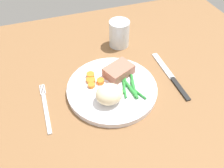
{
  "coord_description": "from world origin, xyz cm",
  "views": [
    {
      "loc": [
        -9.51,
        -38.76,
        48.31
      ],
      "look_at": [
        3.89,
        0.89,
        4.6
      ],
      "focal_mm": 36.45,
      "sensor_mm": 36.0,
      "label": 1
    }
  ],
  "objects_px": {
    "dinner_plate": "(112,89)",
    "meat_portion": "(119,71)",
    "fork": "(46,107)",
    "knife": "(171,76)",
    "water_glass": "(119,35)"
  },
  "relations": [
    {
      "from": "meat_portion",
      "to": "knife",
      "type": "xyz_separation_m",
      "value": [
        0.15,
        -0.04,
        -0.03
      ]
    },
    {
      "from": "dinner_plate",
      "to": "meat_portion",
      "type": "relative_size",
      "value": 3.12
    },
    {
      "from": "meat_portion",
      "to": "water_glass",
      "type": "distance_m",
      "value": 0.16
    },
    {
      "from": "dinner_plate",
      "to": "water_glass",
      "type": "bearing_deg",
      "value": 65.03
    },
    {
      "from": "dinner_plate",
      "to": "meat_portion",
      "type": "bearing_deg",
      "value": 49.4
    },
    {
      "from": "fork",
      "to": "water_glass",
      "type": "height_order",
      "value": "water_glass"
    },
    {
      "from": "meat_portion",
      "to": "fork",
      "type": "relative_size",
      "value": 0.47
    },
    {
      "from": "meat_portion",
      "to": "knife",
      "type": "height_order",
      "value": "meat_portion"
    },
    {
      "from": "dinner_plate",
      "to": "meat_portion",
      "type": "xyz_separation_m",
      "value": [
        0.03,
        0.04,
        0.02
      ]
    },
    {
      "from": "fork",
      "to": "water_glass",
      "type": "relative_size",
      "value": 1.92
    },
    {
      "from": "fork",
      "to": "water_glass",
      "type": "distance_m",
      "value": 0.33
    },
    {
      "from": "meat_portion",
      "to": "water_glass",
      "type": "relative_size",
      "value": 0.91
    },
    {
      "from": "dinner_plate",
      "to": "knife",
      "type": "xyz_separation_m",
      "value": [
        0.18,
        -0.0,
        -0.01
      ]
    },
    {
      "from": "fork",
      "to": "meat_portion",
      "type": "bearing_deg",
      "value": 13.32
    },
    {
      "from": "dinner_plate",
      "to": "knife",
      "type": "relative_size",
      "value": 1.19
    }
  ]
}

